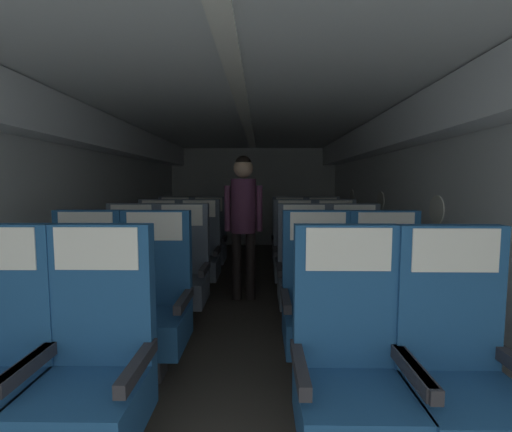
# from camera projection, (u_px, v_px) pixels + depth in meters

# --- Properties ---
(ground) EXTENTS (3.77, 7.87, 0.02)m
(ground) POSITION_uv_depth(u_px,v_px,m) (245.00, 302.00, 4.04)
(ground) COLOR #3D3833
(fuselage_shell) EXTENTS (3.65, 7.52, 2.14)m
(fuselage_shell) POSITION_uv_depth(u_px,v_px,m) (246.00, 165.00, 4.18)
(fuselage_shell) COLOR silver
(fuselage_shell) RESTS_ON ground
(seat_a_left_aisle) EXTENTS (0.52, 0.49, 1.14)m
(seat_a_left_aisle) POSITION_uv_depth(u_px,v_px,m) (92.00, 372.00, 1.62)
(seat_a_left_aisle) COLOR #38383D
(seat_a_left_aisle) RESTS_ON ground
(seat_a_right_aisle) EXTENTS (0.52, 0.49, 1.14)m
(seat_a_right_aisle) POSITION_uv_depth(u_px,v_px,m) (460.00, 377.00, 1.57)
(seat_a_right_aisle) COLOR #38383D
(seat_a_right_aisle) RESTS_ON ground
(seat_a_right_window) EXTENTS (0.52, 0.49, 1.14)m
(seat_a_right_window) POSITION_uv_depth(u_px,v_px,m) (351.00, 374.00, 1.60)
(seat_a_right_window) COLOR #38383D
(seat_a_right_window) RESTS_ON ground
(seat_b_left_window) EXTENTS (0.52, 0.49, 1.14)m
(seat_b_left_window) POSITION_uv_depth(u_px,v_px,m) (83.00, 305.00, 2.51)
(seat_b_left_window) COLOR #38383D
(seat_b_left_window) RESTS_ON ground
(seat_b_left_aisle) EXTENTS (0.52, 0.49, 1.14)m
(seat_b_left_aisle) POSITION_uv_depth(u_px,v_px,m) (153.00, 307.00, 2.48)
(seat_b_left_aisle) COLOR #38383D
(seat_b_left_aisle) RESTS_ON ground
(seat_b_right_aisle) EXTENTS (0.52, 0.49, 1.14)m
(seat_b_right_aisle) POSITION_uv_depth(u_px,v_px,m) (388.00, 307.00, 2.46)
(seat_b_right_aisle) COLOR #38383D
(seat_b_right_aisle) RESTS_ON ground
(seat_b_right_window) EXTENTS (0.52, 0.49, 1.14)m
(seat_b_right_window) POSITION_uv_depth(u_px,v_px,m) (319.00, 306.00, 2.49)
(seat_b_right_window) COLOR #38383D
(seat_b_right_window) RESTS_ON ground
(seat_c_left_window) EXTENTS (0.52, 0.49, 1.14)m
(seat_c_left_window) POSITION_uv_depth(u_px,v_px,m) (130.00, 274.00, 3.37)
(seat_c_left_window) COLOR #38383D
(seat_c_left_window) RESTS_ON ground
(seat_c_left_aisle) EXTENTS (0.52, 0.49, 1.14)m
(seat_c_left_aisle) POSITION_uv_depth(u_px,v_px,m) (181.00, 274.00, 3.36)
(seat_c_left_aisle) COLOR #38383D
(seat_c_left_aisle) RESTS_ON ground
(seat_c_right_aisle) EXTENTS (0.52, 0.49, 1.14)m
(seat_c_right_aisle) POSITION_uv_depth(u_px,v_px,m) (355.00, 275.00, 3.35)
(seat_c_right_aisle) COLOR #38383D
(seat_c_right_aisle) RESTS_ON ground
(seat_c_right_window) EXTENTS (0.52, 0.49, 1.14)m
(seat_c_right_window) POSITION_uv_depth(u_px,v_px,m) (304.00, 275.00, 3.35)
(seat_c_right_window) COLOR #38383D
(seat_c_right_window) RESTS_ON ground
(seat_d_left_window) EXTENTS (0.52, 0.49, 1.14)m
(seat_d_left_window) POSITION_uv_depth(u_px,v_px,m) (157.00, 255.00, 4.25)
(seat_d_left_window) COLOR #38383D
(seat_d_left_window) RESTS_ON ground
(seat_d_left_aisle) EXTENTS (0.52, 0.49, 1.14)m
(seat_d_left_aisle) POSITION_uv_depth(u_px,v_px,m) (198.00, 255.00, 4.25)
(seat_d_left_aisle) COLOR #38383D
(seat_d_left_aisle) RESTS_ON ground
(seat_d_right_aisle) EXTENTS (0.52, 0.49, 1.14)m
(seat_d_right_aisle) POSITION_uv_depth(u_px,v_px,m) (336.00, 256.00, 4.23)
(seat_d_right_aisle) COLOR #38383D
(seat_d_right_aisle) RESTS_ON ground
(seat_d_right_window) EXTENTS (0.52, 0.49, 1.14)m
(seat_d_right_window) POSITION_uv_depth(u_px,v_px,m) (295.00, 256.00, 4.23)
(seat_d_right_window) COLOR #38383D
(seat_d_right_window) RESTS_ON ground
(seat_e_left_window) EXTENTS (0.52, 0.49, 1.14)m
(seat_e_left_window) POSITION_uv_depth(u_px,v_px,m) (175.00, 243.00, 5.13)
(seat_e_left_window) COLOR #38383D
(seat_e_left_window) RESTS_ON ground
(seat_e_left_aisle) EXTENTS (0.52, 0.49, 1.14)m
(seat_e_left_aisle) POSITION_uv_depth(u_px,v_px,m) (208.00, 243.00, 5.12)
(seat_e_left_aisle) COLOR #38383D
(seat_e_left_aisle) RESTS_ON ground
(seat_e_right_aisle) EXTENTS (0.52, 0.49, 1.14)m
(seat_e_right_aisle) POSITION_uv_depth(u_px,v_px,m) (323.00, 243.00, 5.11)
(seat_e_right_aisle) COLOR #38383D
(seat_e_right_aisle) RESTS_ON ground
(seat_e_right_window) EXTENTS (0.52, 0.49, 1.14)m
(seat_e_right_window) POSITION_uv_depth(u_px,v_px,m) (290.00, 243.00, 5.11)
(seat_e_right_window) COLOR #38383D
(seat_e_right_window) RESTS_ON ground
(flight_attendant) EXTENTS (0.43, 0.28, 1.64)m
(flight_attendant) POSITION_uv_depth(u_px,v_px,m) (243.00, 211.00, 4.03)
(flight_attendant) COLOR black
(flight_attendant) RESTS_ON ground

